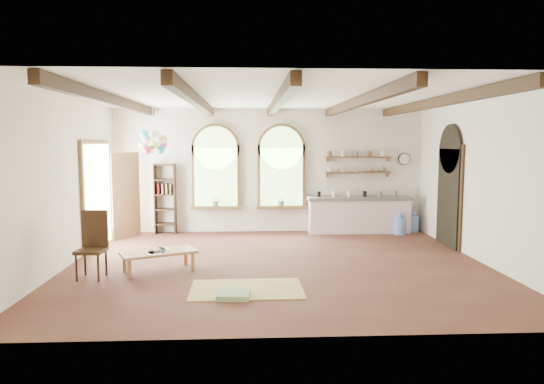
{
  "coord_description": "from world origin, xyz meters",
  "views": [
    {
      "loc": [
        -0.56,
        -9.14,
        2.37
      ],
      "look_at": [
        -0.09,
        0.6,
        1.34
      ],
      "focal_mm": 32.0,
      "sensor_mm": 36.0,
      "label": 1
    }
  ],
  "objects": [
    {
      "name": "potted_plant_right",
      "position": [
        0.3,
        3.32,
        0.85
      ],
      "size": [
        0.27,
        0.23,
        0.3
      ],
      "primitive_type": "imported",
      "color": "#598C4C",
      "rests_on": "window_right"
    },
    {
      "name": "wall_shelf_upper",
      "position": [
        2.3,
        3.38,
        1.95
      ],
      "size": [
        1.7,
        0.24,
        0.04
      ],
      "primitive_type": "cube",
      "color": "brown",
      "rests_on": "wall_back"
    },
    {
      "name": "window_right",
      "position": [
        0.3,
        3.43,
        1.63
      ],
      "size": [
        1.3,
        0.28,
        2.2
      ],
      "color": "brown",
      "rests_on": "floor"
    },
    {
      "name": "potted_plant_left",
      "position": [
        -1.4,
        3.32,
        0.85
      ],
      "size": [
        0.27,
        0.23,
        0.3
      ],
      "primitive_type": "imported",
      "color": "#598C4C",
      "rests_on": "window_left"
    },
    {
      "name": "bookshelf",
      "position": [
        -2.7,
        3.32,
        0.9
      ],
      "size": [
        0.53,
        0.32,
        1.8
      ],
      "color": "#382312",
      "rests_on": "floor"
    },
    {
      "name": "side_chair",
      "position": [
        -3.28,
        -0.76,
        0.34
      ],
      "size": [
        0.49,
        0.49,
        1.17
      ],
      "color": "#382312",
      "rests_on": "floor"
    },
    {
      "name": "left_doorway",
      "position": [
        -3.95,
        1.8,
        1.15
      ],
      "size": [
        0.1,
        1.9,
        2.5
      ],
      "primitive_type": "cube",
      "color": "brown",
      "rests_on": "floor"
    },
    {
      "name": "shelf_vase",
      "position": [
        2.95,
        3.38,
        1.67
      ],
      "size": [
        0.18,
        0.18,
        0.19
      ],
      "primitive_type": "imported",
      "color": "slate",
      "rests_on": "wall_shelf_lower"
    },
    {
      "name": "water_jug_a",
      "position": [
        3.75,
        3.2,
        0.24
      ],
      "size": [
        0.29,
        0.29,
        0.57
      ],
      "color": "#5E8BCB",
      "rests_on": "floor"
    },
    {
      "name": "shelf_bowl_b",
      "position": [
        2.6,
        3.38,
        1.6
      ],
      "size": [
        0.2,
        0.2,
        0.06
      ],
      "primitive_type": "imported",
      "color": "#8C664C",
      "rests_on": "wall_shelf_lower"
    },
    {
      "name": "right_doorway",
      "position": [
        3.95,
        1.5,
        1.1
      ],
      "size": [
        0.1,
        1.3,
        2.4
      ],
      "primitive_type": "cube",
      "color": "black",
      "rests_on": "floor"
    },
    {
      "name": "floor",
      "position": [
        0.0,
        0.0,
        0.0
      ],
      "size": [
        8.0,
        8.0,
        0.0
      ],
      "primitive_type": "plane",
      "color": "#553223",
      "rests_on": "ground"
    },
    {
      "name": "shelf_bowl_a",
      "position": [
        2.25,
        3.38,
        1.6
      ],
      "size": [
        0.22,
        0.22,
        0.05
      ],
      "primitive_type": "imported",
      "color": "beige",
      "rests_on": "wall_shelf_lower"
    },
    {
      "name": "tablet",
      "position": [
        -2.17,
        -0.43,
        0.38
      ],
      "size": [
        0.21,
        0.29,
        0.01
      ],
      "primitive_type": "cube",
      "rotation": [
        0.0,
        0.0,
        0.04
      ],
      "color": "black",
      "rests_on": "coffee_table"
    },
    {
      "name": "coffee_table",
      "position": [
        -2.2,
        -0.4,
        0.33
      ],
      "size": [
        1.46,
        1.11,
        0.38
      ],
      "color": "tan",
      "rests_on": "floor"
    },
    {
      "name": "window_left",
      "position": [
        -1.4,
        3.43,
        1.63
      ],
      "size": [
        1.3,
        0.28,
        2.2
      ],
      "color": "brown",
      "rests_on": "floor"
    },
    {
      "name": "ceiling_beams",
      "position": [
        0.0,
        0.0,
        3.1
      ],
      "size": [
        6.2,
        6.8,
        0.18
      ],
      "primitive_type": null,
      "color": "#382312",
      "rests_on": "ceiling"
    },
    {
      "name": "water_jug_b",
      "position": [
        3.3,
        2.87,
        0.25
      ],
      "size": [
        0.3,
        0.3,
        0.57
      ],
      "color": "#5E8BCB",
      "rests_on": "floor"
    },
    {
      "name": "table_book",
      "position": [
        -2.37,
        -0.33,
        0.39
      ],
      "size": [
        0.2,
        0.27,
        0.02
      ],
      "primitive_type": "imported",
      "rotation": [
        0.0,
        0.0,
        -0.11
      ],
      "color": "olive",
      "rests_on": "coffee_table"
    },
    {
      "name": "shelf_cup_b",
      "position": [
        1.9,
        3.38,
        1.62
      ],
      "size": [
        0.1,
        0.1,
        0.09
      ],
      "primitive_type": "imported",
      "color": "beige",
      "rests_on": "wall_shelf_lower"
    },
    {
      "name": "wall_clock",
      "position": [
        3.55,
        3.45,
        1.9
      ],
      "size": [
        0.32,
        0.04,
        0.32
      ],
      "primitive_type": "cylinder",
      "rotation": [
        1.57,
        0.0,
        0.0
      ],
      "color": "black",
      "rests_on": "wall_back"
    },
    {
      "name": "floor_mat",
      "position": [
        -0.6,
        -1.57,
        0.01
      ],
      "size": [
        1.81,
        1.13,
        0.02
      ],
      "primitive_type": "cube",
      "rotation": [
        0.0,
        0.0,
        0.01
      ],
      "color": "tan",
      "rests_on": "floor"
    },
    {
      "name": "wall_shelf_lower",
      "position": [
        2.3,
        3.38,
        1.55
      ],
      "size": [
        1.7,
        0.24,
        0.04
      ],
      "primitive_type": "cube",
      "color": "brown",
      "rests_on": "wall_back"
    },
    {
      "name": "floor_cushion",
      "position": [
        -0.8,
        -1.93,
        0.04
      ],
      "size": [
        0.51,
        0.51,
        0.08
      ],
      "primitive_type": "cube",
      "rotation": [
        0.0,
        0.0,
        -0.04
      ],
      "color": "#83A270",
      "rests_on": "floor"
    },
    {
      "name": "shelf_cup_a",
      "position": [
        1.55,
        3.38,
        1.62
      ],
      "size": [
        0.12,
        0.1,
        0.1
      ],
      "primitive_type": "imported",
      "color": "white",
      "rests_on": "wall_shelf_lower"
    },
    {
      "name": "kitchen_counter",
      "position": [
        2.3,
        3.2,
        0.48
      ],
      "size": [
        2.68,
        0.62,
        0.94
      ],
      "color": "beige",
      "rests_on": "floor"
    },
    {
      "name": "balloon_cluster",
      "position": [
        -2.77,
        2.3,
        2.33
      ],
      "size": [
        0.7,
        0.74,
        1.14
      ],
      "color": "silver",
      "rests_on": "floor"
    }
  ]
}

